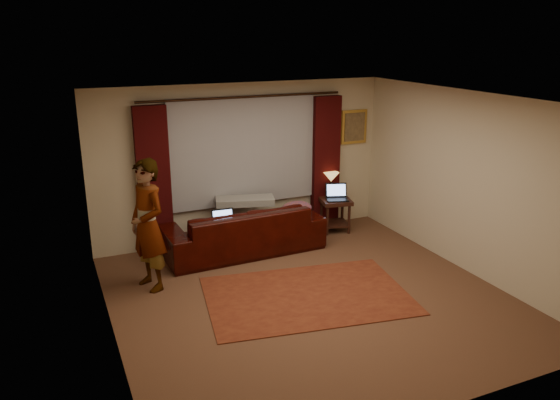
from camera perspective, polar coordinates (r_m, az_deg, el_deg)
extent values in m
cube|color=brown|center=(7.37, 3.11, -10.15)|extent=(5.00, 5.00, 0.01)
cube|color=silver|center=(6.58, 3.48, 10.40)|extent=(5.00, 5.00, 0.02)
cube|color=beige|center=(9.08, -3.91, 3.97)|extent=(5.00, 0.02, 2.60)
cube|color=beige|center=(4.93, 16.74, -8.56)|extent=(5.00, 0.02, 2.60)
cube|color=beige|center=(6.19, -17.83, -3.27)|extent=(0.02, 5.00, 2.60)
cube|color=beige|center=(8.27, 18.93, 1.72)|extent=(0.02, 5.00, 2.60)
cube|color=#95969D|center=(8.98, -3.80, 5.13)|extent=(2.50, 0.05, 1.80)
cube|color=#310607|center=(8.62, -13.04, 2.02)|extent=(0.50, 0.14, 2.30)
cube|color=#310607|center=(9.61, 4.78, 3.97)|extent=(0.50, 0.14, 2.30)
cylinder|color=black|center=(8.79, -3.80, 10.69)|extent=(0.04, 0.04, 3.40)
cube|color=gold|center=(9.86, 7.74, 7.59)|extent=(0.50, 0.04, 0.60)
imported|color=black|center=(8.63, -3.92, -2.23)|extent=(2.55, 1.17, 1.02)
cube|color=gray|center=(8.76, -3.73, 1.60)|extent=(1.00, 0.62, 0.11)
ellipsoid|color=brown|center=(8.87, 1.75, -0.92)|extent=(0.61, 0.53, 0.22)
cube|color=maroon|center=(7.40, 2.84, -9.92)|extent=(2.91, 2.18, 0.01)
cube|color=black|center=(9.62, 5.77, -1.55)|extent=(0.60, 0.60, 0.58)
imported|color=gray|center=(7.49, -13.63, -2.59)|extent=(0.68, 0.68, 1.81)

